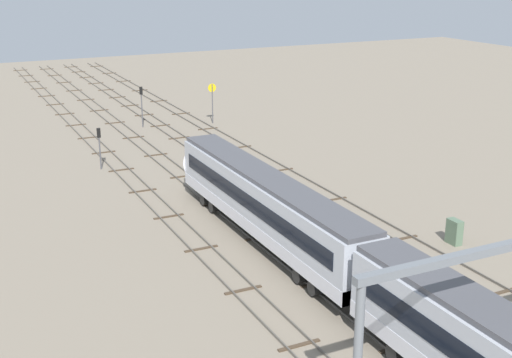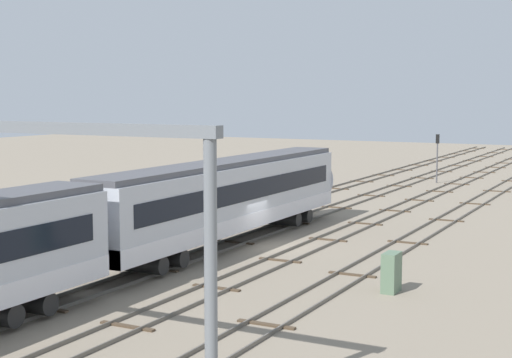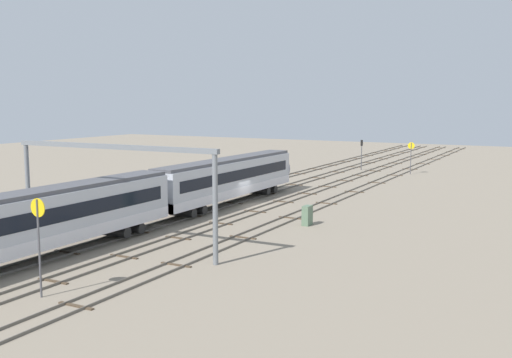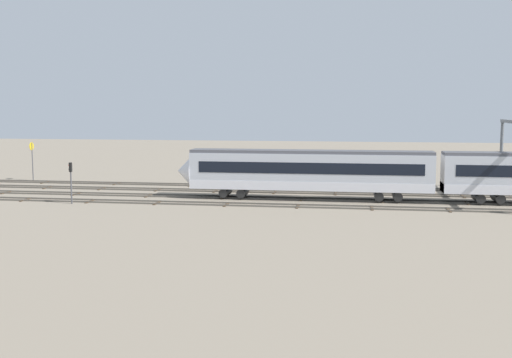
# 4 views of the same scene
# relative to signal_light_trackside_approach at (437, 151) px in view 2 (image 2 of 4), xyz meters

# --- Properties ---
(ground_plane) EXTENTS (199.57, 199.57, 0.00)m
(ground_plane) POSITION_rel_signal_light_trackside_approach_xyz_m (-36.39, 0.19, -3.14)
(ground_plane) COLOR gray
(track_near_foreground) EXTENTS (183.57, 2.40, 0.16)m
(track_near_foreground) POSITION_rel_signal_light_trackside_approach_xyz_m (-36.39, -6.57, -3.06)
(track_near_foreground) COLOR #59544C
(track_near_foreground) RESTS_ON ground
(track_second_near) EXTENTS (183.57, 2.40, 0.16)m
(track_second_near) POSITION_rel_signal_light_trackside_approach_xyz_m (-36.39, -2.07, -3.07)
(track_second_near) COLOR #59544C
(track_second_near) RESTS_ON ground
(track_with_train) EXTENTS (183.57, 2.40, 0.16)m
(track_with_train) POSITION_rel_signal_light_trackside_approach_xyz_m (-36.39, 2.44, -3.06)
(track_with_train) COLOR #59544C
(track_with_train) RESTS_ON ground
(track_second_far) EXTENTS (183.57, 2.40, 0.16)m
(track_second_far) POSITION_rel_signal_light_trackside_approach_xyz_m (-36.39, 6.95, -3.07)
(track_second_far) COLOR #59544C
(track_second_far) RESTS_ON ground
(signal_light_trackside_approach) EXTENTS (0.31, 0.32, 4.82)m
(signal_light_trackside_approach) POSITION_rel_signal_light_trackside_approach_xyz_m (0.00, 0.00, 0.00)
(signal_light_trackside_approach) COLOR #4C4C51
(signal_light_trackside_approach) RESTS_ON ground
(signal_light_trackside_departure) EXTENTS (0.31, 0.32, 3.98)m
(signal_light_trackside_departure) POSITION_rel_signal_light_trackside_approach_xyz_m (-14.78, 8.56, -0.50)
(signal_light_trackside_departure) COLOR #4C4C51
(signal_light_trackside_departure) RESTS_ON ground
(relay_cabinet) EXTENTS (1.14, 0.62, 1.77)m
(relay_cabinet) POSITION_rel_signal_light_trackside_approach_xyz_m (-43.17, -9.21, -2.25)
(relay_cabinet) COLOR #597259
(relay_cabinet) RESTS_ON ground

